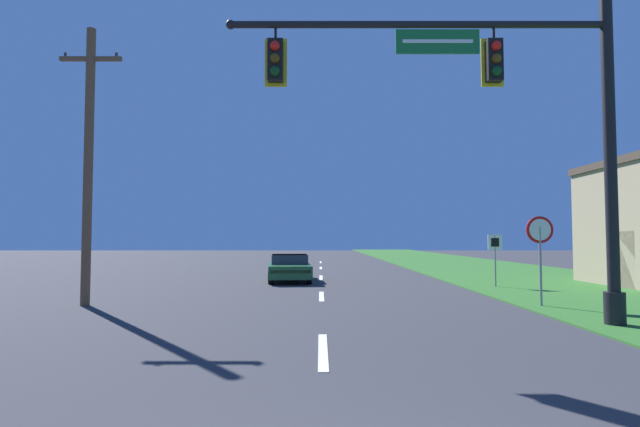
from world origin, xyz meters
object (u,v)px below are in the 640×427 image
(car_ahead, at_px, (289,267))
(route_sign_post, at_px, (494,249))
(stop_sign, at_px, (539,240))
(signal_mast, at_px, (514,119))
(utility_pole_near, at_px, (88,160))

(car_ahead, height_order, route_sign_post, route_sign_post)
(stop_sign, xyz_separation_m, route_sign_post, (0.69, 5.59, -0.34))
(signal_mast, distance_m, stop_sign, 4.49)
(car_ahead, bearing_deg, utility_pole_near, -122.41)
(utility_pole_near, bearing_deg, stop_sign, -1.35)
(car_ahead, distance_m, utility_pole_near, 10.58)
(utility_pole_near, bearing_deg, car_ahead, 57.59)
(signal_mast, bearing_deg, utility_pole_near, 163.09)
(car_ahead, relative_size, utility_pole_near, 0.59)
(car_ahead, distance_m, stop_sign, 11.62)
(route_sign_post, bearing_deg, utility_pole_near, -158.78)
(signal_mast, height_order, car_ahead, signal_mast)
(route_sign_post, height_order, utility_pole_near, utility_pole_near)
(signal_mast, relative_size, route_sign_post, 4.33)
(car_ahead, xyz_separation_m, route_sign_post, (8.27, -3.12, 0.92))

